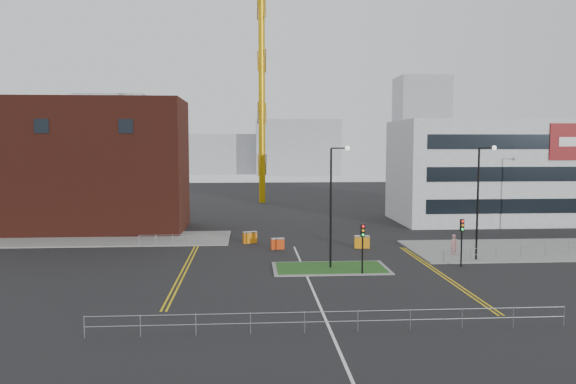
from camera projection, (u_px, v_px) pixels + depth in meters
name	position (u px, v px, depth m)	size (l,w,h in m)	color
ground	(317.00, 299.00, 33.83)	(200.00, 200.00, 0.00)	black
pavement_left	(84.00, 239.00, 54.31)	(28.00, 8.00, 0.12)	slate
pavement_right	(546.00, 249.00, 49.25)	(24.00, 10.00, 0.12)	slate
island_kerb	(330.00, 268.00, 41.91)	(8.60, 4.60, 0.08)	slate
grass_island	(330.00, 268.00, 41.91)	(8.00, 4.00, 0.12)	#1D4918
brick_building	(70.00, 167.00, 59.47)	(24.20, 10.07, 14.24)	#4B1B12
office_block	(501.00, 171.00, 66.87)	(25.00, 12.20, 12.00)	#AAADAF
tower_crane	(297.00, 25.00, 87.45)	(52.09, 11.78, 40.23)	#C3910B
streetlamp_island	(334.00, 197.00, 41.46)	(1.46, 0.36, 9.18)	black
streetlamp_right_near	(481.00, 193.00, 44.27)	(1.46, 0.36, 9.18)	black
traffic_light_island	(363.00, 239.00, 39.82)	(0.28, 0.33, 3.65)	black
traffic_light_right	(462.00, 233.00, 42.36)	(0.28, 0.33, 3.65)	black
railing_front	(331.00, 317.00, 27.80)	(24.05, 0.05, 1.10)	gray
railing_left	(173.00, 238.00, 50.89)	(6.05, 0.05, 1.10)	gray
railing_right	(545.00, 247.00, 46.60)	(19.05, 5.05, 1.10)	gray
centre_line	(313.00, 290.00, 35.82)	(0.15, 30.00, 0.01)	silver
yellow_left_a	(185.00, 265.00, 43.15)	(0.12, 24.00, 0.01)	gold
yellow_left_b	(189.00, 265.00, 43.17)	(0.12, 24.00, 0.01)	gold
yellow_right_a	(437.00, 273.00, 40.44)	(0.12, 20.00, 0.01)	gold
yellow_right_b	(442.00, 273.00, 40.47)	(0.12, 20.00, 0.01)	gold
skyline_a	(114.00, 137.00, 149.37)	(18.00, 12.00, 22.00)	gray
skyline_b	(297.00, 148.00, 163.01)	(24.00, 12.00, 16.00)	gray
skyline_c	(421.00, 127.00, 159.92)	(14.00, 12.00, 28.00)	gray
skyline_d	(236.00, 154.00, 171.88)	(30.00, 12.00, 12.00)	gray
pedestrian	(454.00, 245.00, 46.43)	(0.67, 0.44, 1.84)	tan
barrier_left	(278.00, 243.00, 49.58)	(1.22, 0.57, 0.98)	red
barrier_mid	(250.00, 237.00, 52.55)	(1.37, 0.85, 1.09)	orange
barrier_right	(362.00, 241.00, 50.09)	(1.36, 0.55, 1.12)	orange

